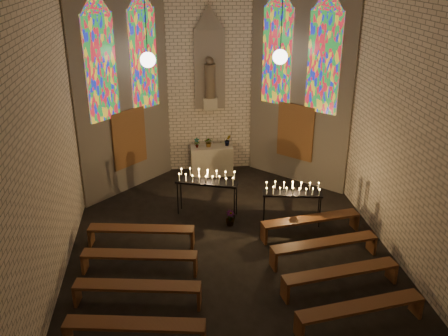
{
  "coord_description": "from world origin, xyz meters",
  "views": [
    {
      "loc": [
        -1.42,
        -10.15,
        6.92
      ],
      "look_at": [
        -0.13,
        0.82,
        2.19
      ],
      "focal_mm": 40.0,
      "sensor_mm": 36.0,
      "label": 1
    }
  ],
  "objects_px": {
    "votive_stand_left": "(207,179)",
    "votive_stand_right": "(293,191)",
    "aisle_flower_pot": "(230,218)",
    "altar": "(212,160)"
  },
  "relations": [
    {
      "from": "votive_stand_left",
      "to": "votive_stand_right",
      "type": "height_order",
      "value": "votive_stand_left"
    },
    {
      "from": "aisle_flower_pot",
      "to": "votive_stand_left",
      "type": "bearing_deg",
      "value": 128.97
    },
    {
      "from": "votive_stand_left",
      "to": "votive_stand_right",
      "type": "distance_m",
      "value": 2.42
    },
    {
      "from": "votive_stand_right",
      "to": "aisle_flower_pot",
      "type": "bearing_deg",
      "value": -174.63
    },
    {
      "from": "aisle_flower_pot",
      "to": "votive_stand_left",
      "type": "xyz_separation_m",
      "value": [
        -0.57,
        0.71,
        0.89
      ]
    },
    {
      "from": "aisle_flower_pot",
      "to": "votive_stand_right",
      "type": "height_order",
      "value": "votive_stand_right"
    },
    {
      "from": "altar",
      "to": "aisle_flower_pot",
      "type": "height_order",
      "value": "altar"
    },
    {
      "from": "aisle_flower_pot",
      "to": "votive_stand_right",
      "type": "relative_size",
      "value": 0.26
    },
    {
      "from": "altar",
      "to": "votive_stand_left",
      "type": "relative_size",
      "value": 0.78
    },
    {
      "from": "votive_stand_left",
      "to": "aisle_flower_pot",
      "type": "bearing_deg",
      "value": -32.44
    }
  ]
}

